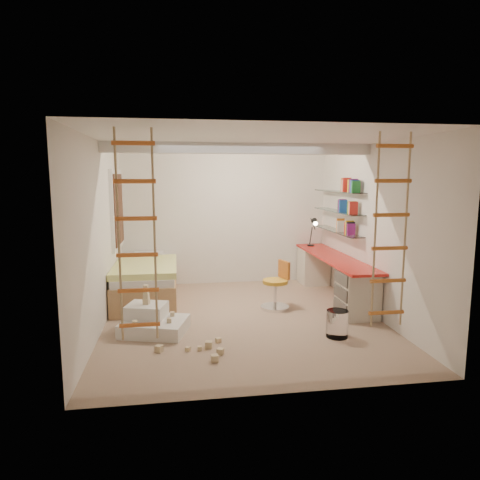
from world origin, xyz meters
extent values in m
plane|color=#92765E|center=(0.00, 0.00, 0.00)|extent=(4.50, 4.50, 0.00)
cube|color=white|center=(0.00, 0.30, 2.52)|extent=(4.00, 0.18, 0.16)
cube|color=white|center=(-1.97, 1.50, 1.55)|extent=(0.06, 1.15, 1.35)
cube|color=#4C2D1E|center=(-1.93, 1.50, 1.55)|extent=(0.02, 1.00, 1.20)
cylinder|color=white|center=(1.12, -0.90, 0.18)|extent=(0.29, 0.29, 0.36)
cube|color=red|center=(1.72, 0.83, 0.73)|extent=(0.55, 2.80, 0.04)
cube|color=beige|center=(1.72, 1.93, 0.35)|extent=(0.52, 0.55, 0.71)
cube|color=beige|center=(1.72, -0.17, 0.35)|extent=(0.52, 0.55, 0.71)
cube|color=#4C4742|center=(1.45, -0.17, 0.61)|extent=(0.02, 0.50, 0.18)
cube|color=#4C4742|center=(1.45, -0.17, 0.39)|extent=(0.02, 0.50, 0.18)
cube|color=#4C4742|center=(1.45, -0.17, 0.17)|extent=(0.02, 0.50, 0.18)
cube|color=white|center=(1.87, 1.13, 1.15)|extent=(0.25, 1.80, 0.01)
cube|color=white|center=(1.87, 1.13, 1.50)|extent=(0.25, 1.80, 0.01)
cube|color=white|center=(1.87, 1.13, 1.85)|extent=(0.25, 1.80, 0.01)
cube|color=#AD7F51|center=(-1.48, 1.23, 0.23)|extent=(1.00, 2.00, 0.45)
cube|color=white|center=(-1.48, 1.23, 0.51)|extent=(0.95, 1.95, 0.12)
cube|color=#E0EE32|center=(-1.48, 1.08, 0.62)|extent=(1.02, 1.60, 0.10)
cube|color=white|center=(-1.48, 2.03, 0.63)|extent=(0.55, 0.35, 0.12)
cylinder|color=black|center=(1.67, 1.98, 0.76)|extent=(0.14, 0.14, 0.02)
cylinder|color=black|center=(1.67, 1.98, 0.95)|extent=(0.02, 0.15, 0.36)
cylinder|color=black|center=(1.67, 1.88, 1.20)|extent=(0.02, 0.27, 0.20)
cone|color=black|center=(1.67, 1.76, 1.25)|extent=(0.12, 0.14, 0.15)
cylinder|color=#FFEABF|center=(1.67, 1.72, 1.22)|extent=(0.08, 0.04, 0.08)
cylinder|color=gold|center=(0.59, 0.41, 0.45)|extent=(0.50, 0.50, 0.06)
cube|color=#C16925|center=(0.74, 0.46, 0.63)|extent=(0.13, 0.30, 0.29)
cylinder|color=silver|center=(0.59, 0.41, 0.25)|extent=(0.06, 0.06, 0.40)
cylinder|color=silver|center=(0.59, 0.41, 0.02)|extent=(0.57, 0.57, 0.05)
cube|color=silver|center=(-1.28, -0.39, 0.09)|extent=(0.99, 0.86, 0.19)
cube|color=silver|center=(-1.39, -0.26, 0.28)|extent=(0.61, 0.54, 0.19)
cube|color=#CCB284|center=(-1.39, -0.26, 0.41)|extent=(0.10, 0.10, 0.08)
cube|color=#CCB284|center=(-1.39, -0.26, 0.49)|extent=(0.09, 0.09, 0.07)
cube|color=#CCB284|center=(-1.39, -0.26, 0.58)|extent=(0.07, 0.07, 0.12)
cube|color=#CCB284|center=(-1.08, -0.54, 0.22)|extent=(0.06, 0.06, 0.06)
cube|color=#CCB284|center=(-1.04, -0.27, 0.22)|extent=(0.06, 0.06, 0.06)
cube|color=#CCB284|center=(-1.52, -0.57, 0.22)|extent=(0.06, 0.06, 0.06)
cube|color=#CCB284|center=(-0.47, -1.23, 0.04)|extent=(0.07, 0.07, 0.07)
cube|color=#CCB284|center=(-0.55, -1.42, 0.04)|extent=(0.07, 0.07, 0.07)
cube|color=#CCB284|center=(-0.71, -1.07, 0.04)|extent=(0.07, 0.07, 0.07)
cube|color=#CCB284|center=(-0.85, -1.07, 0.04)|extent=(0.07, 0.07, 0.07)
cube|color=#CCB284|center=(-0.46, -0.86, 0.04)|extent=(0.07, 0.07, 0.07)
cube|color=#CCB284|center=(-1.20, -1.04, 0.04)|extent=(0.07, 0.07, 0.07)
cube|color=#CCB284|center=(-0.59, -1.01, 0.04)|extent=(0.07, 0.07, 0.07)
cube|color=#8C1E7F|center=(1.87, 1.13, 1.27)|extent=(0.14, 0.46, 0.22)
cube|color=#262626|center=(1.87, 1.13, 1.62)|extent=(0.14, 0.52, 0.22)
cube|color=yellow|center=(1.87, 1.13, 1.97)|extent=(0.14, 0.58, 0.22)
camera|label=1|loc=(-0.96, -6.07, 2.11)|focal=32.00mm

